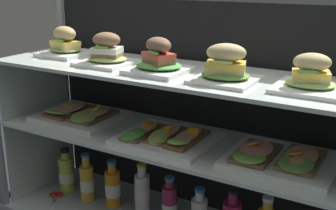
% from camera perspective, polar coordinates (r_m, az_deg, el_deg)
% --- Properties ---
extents(case_frame, '(1.44, 0.45, 0.95)m').
position_cam_1_polar(case_frame, '(1.65, 2.11, 0.61)').
color(case_frame, gray).
rests_on(case_frame, ground).
extents(riser_lower_tier, '(1.37, 0.38, 0.36)m').
position_cam_1_polar(riser_lower_tier, '(1.67, -0.00, -10.63)').
color(riser_lower_tier, silver).
rests_on(riser_lower_tier, case_base_deck).
extents(shelf_lower_glass, '(1.38, 0.39, 0.01)m').
position_cam_1_polar(shelf_lower_glass, '(1.59, -0.00, -4.67)').
color(shelf_lower_glass, silver).
rests_on(shelf_lower_glass, riser_lower_tier).
extents(riser_upper_tier, '(1.37, 0.38, 0.24)m').
position_cam_1_polar(riser_upper_tier, '(1.54, -0.00, -0.23)').
color(riser_upper_tier, silver).
rests_on(riser_upper_tier, shelf_lower_glass).
extents(shelf_upper_glass, '(1.38, 0.39, 0.01)m').
position_cam_1_polar(shelf_upper_glass, '(1.51, -0.00, 4.43)').
color(shelf_upper_glass, silver).
rests_on(shelf_upper_glass, riser_upper_tier).
extents(plated_roll_sandwich_mid_left, '(0.19, 0.19, 0.12)m').
position_cam_1_polar(plated_roll_sandwich_mid_left, '(1.82, -13.52, 7.77)').
color(plated_roll_sandwich_mid_left, white).
rests_on(plated_roll_sandwich_mid_left, shelf_upper_glass).
extents(plated_roll_sandwich_mid_right, '(0.19, 0.19, 0.12)m').
position_cam_1_polar(plated_roll_sandwich_mid_right, '(1.61, -8.12, 6.80)').
color(plated_roll_sandwich_mid_right, white).
rests_on(plated_roll_sandwich_mid_right, shelf_upper_glass).
extents(plated_roll_sandwich_near_left_corner, '(0.19, 0.19, 0.12)m').
position_cam_1_polar(plated_roll_sandwich_near_left_corner, '(1.46, -1.27, 5.85)').
color(plated_roll_sandwich_near_left_corner, white).
rests_on(plated_roll_sandwich_near_left_corner, shelf_upper_glass).
extents(plated_roll_sandwich_far_right, '(0.19, 0.19, 0.12)m').
position_cam_1_polar(plated_roll_sandwich_far_right, '(1.35, 7.67, 4.92)').
color(plated_roll_sandwich_far_right, white).
rests_on(plated_roll_sandwich_far_right, shelf_upper_glass).
extents(plated_roll_sandwich_near_right_corner, '(0.20, 0.20, 0.11)m').
position_cam_1_polar(plated_roll_sandwich_near_right_corner, '(1.30, 18.44, 3.40)').
color(plated_roll_sandwich_near_right_corner, white).
rests_on(plated_roll_sandwich_near_right_corner, shelf_upper_glass).
extents(open_sandwich_tray_far_left, '(0.34, 0.29, 0.06)m').
position_cam_1_polar(open_sandwich_tray_far_left, '(1.82, -11.58, -1.22)').
color(open_sandwich_tray_far_left, white).
rests_on(open_sandwich_tray_far_left, shelf_lower_glass).
extents(open_sandwich_tray_mid_right, '(0.34, 0.29, 0.06)m').
position_cam_1_polar(open_sandwich_tray_mid_right, '(1.55, -0.29, -4.23)').
color(open_sandwich_tray_mid_right, white).
rests_on(open_sandwich_tray_mid_right, shelf_lower_glass).
extents(open_sandwich_tray_center, '(0.34, 0.29, 0.06)m').
position_cam_1_polar(open_sandwich_tray_center, '(1.42, 14.58, -6.87)').
color(open_sandwich_tray_center, white).
rests_on(open_sandwich_tray_center, shelf_lower_glass).
extents(juice_bottle_front_left_end, '(0.07, 0.07, 0.20)m').
position_cam_1_polar(juice_bottle_front_left_end, '(2.03, -13.34, -8.85)').
color(juice_bottle_front_left_end, '#BDC943').
rests_on(juice_bottle_front_left_end, case_base_deck).
extents(juice_bottle_back_left, '(0.06, 0.06, 0.22)m').
position_cam_1_polar(juice_bottle_back_left, '(1.93, -10.73, -10.00)').
color(juice_bottle_back_left, gold).
rests_on(juice_bottle_back_left, case_base_deck).
extents(juice_bottle_front_second, '(0.07, 0.07, 0.21)m').
position_cam_1_polar(juice_bottle_front_second, '(1.87, -7.36, -10.80)').
color(juice_bottle_front_second, orange).
rests_on(juice_bottle_front_second, case_base_deck).
extents(juice_bottle_front_middle, '(0.06, 0.06, 0.23)m').
position_cam_1_polar(juice_bottle_front_middle, '(1.79, -3.45, -11.58)').
color(juice_bottle_front_middle, silver).
rests_on(juice_bottle_front_middle, case_base_deck).
extents(juice_bottle_back_right, '(0.06, 0.06, 0.20)m').
position_cam_1_polar(juice_bottle_back_right, '(1.75, 0.22, -12.99)').
color(juice_bottle_back_right, '#972448').
rests_on(juice_bottle_back_right, case_base_deck).
extents(kitchen_scissors, '(0.14, 0.18, 0.01)m').
position_cam_1_polar(kitchen_scissors, '(2.01, -14.78, -11.78)').
color(kitchen_scissors, silver).
rests_on(kitchen_scissors, case_base_deck).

